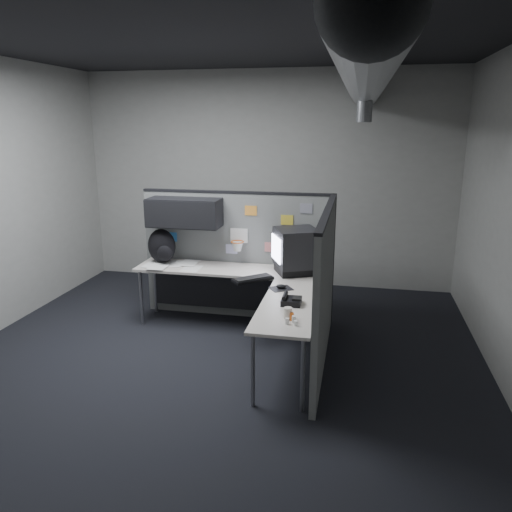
% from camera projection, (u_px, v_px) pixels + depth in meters
% --- Properties ---
extents(room, '(5.62, 5.62, 3.22)m').
position_uv_depth(room, '(270.00, 161.00, 4.65)').
color(room, black).
rests_on(room, ground).
extents(partition_back, '(2.44, 0.42, 1.63)m').
position_uv_depth(partition_back, '(223.00, 242.00, 6.26)').
color(partition_back, slate).
rests_on(partition_back, ground).
extents(partition_right, '(0.07, 2.23, 1.63)m').
position_uv_depth(partition_right, '(325.00, 288.00, 5.08)').
color(partition_right, slate).
rests_on(partition_right, ground).
extents(desk, '(2.31, 2.11, 0.73)m').
position_uv_depth(desk, '(245.00, 286.00, 5.78)').
color(desk, beige).
rests_on(desk, ground).
extents(monitor, '(0.61, 0.61, 0.53)m').
position_uv_depth(monitor, '(296.00, 250.00, 5.81)').
color(monitor, black).
rests_on(monitor, desk).
extents(keyboard, '(0.46, 0.43, 0.04)m').
position_uv_depth(keyboard, '(253.00, 279.00, 5.60)').
color(keyboard, black).
rests_on(keyboard, desk).
extents(mouse, '(0.29, 0.27, 0.05)m').
position_uv_depth(mouse, '(281.00, 287.00, 5.32)').
color(mouse, black).
rests_on(mouse, desk).
extents(phone, '(0.20, 0.21, 0.10)m').
position_uv_depth(phone, '(291.00, 300.00, 4.87)').
color(phone, black).
rests_on(phone, desk).
extents(bottles, '(0.12, 0.15, 0.07)m').
position_uv_depth(bottles, '(292.00, 319.00, 4.42)').
color(bottles, silver).
rests_on(bottles, desk).
extents(cup, '(0.09, 0.09, 0.11)m').
position_uv_depth(cup, '(288.00, 313.00, 4.50)').
color(cup, beige).
rests_on(cup, desk).
extents(papers, '(0.73, 0.54, 0.02)m').
position_uv_depth(papers, '(174.00, 265.00, 6.17)').
color(papers, white).
rests_on(papers, desk).
extents(backpack, '(0.41, 0.37, 0.43)m').
position_uv_depth(backpack, '(162.00, 247.00, 6.24)').
color(backpack, black).
rests_on(backpack, desk).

